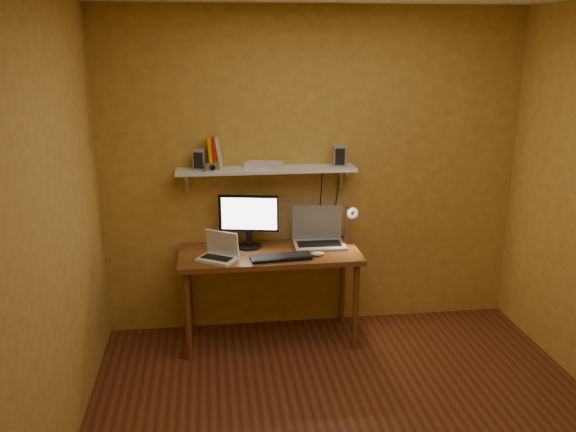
{
  "coord_description": "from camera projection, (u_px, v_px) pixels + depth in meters",
  "views": [
    {
      "loc": [
        -0.84,
        -3.17,
        2.33
      ],
      "look_at": [
        -0.27,
        1.18,
        1.06
      ],
      "focal_mm": 38.0,
      "sensor_mm": 36.0,
      "label": 1
    }
  ],
  "objects": [
    {
      "name": "room",
      "position": [
        363.0,
        232.0,
        3.41
      ],
      "size": [
        3.44,
        3.24,
        2.64
      ],
      "color": "#592E17",
      "rests_on": "ground"
    },
    {
      "name": "shelf_camera",
      "position": [
        212.0,
        167.0,
        4.6
      ],
      "size": [
        0.12,
        0.06,
        0.07
      ],
      "color": "silver",
      "rests_on": "wall_shelf"
    },
    {
      "name": "speaker_right",
      "position": [
        339.0,
        156.0,
        4.79
      ],
      "size": [
        0.1,
        0.1,
        0.17
      ],
      "primitive_type": "cube",
      "rotation": [
        0.0,
        0.0,
        -0.08
      ],
      "color": "gray",
      "rests_on": "wall_shelf"
    },
    {
      "name": "mouse",
      "position": [
        318.0,
        254.0,
        4.63
      ],
      "size": [
        0.1,
        0.07,
        0.03
      ],
      "primitive_type": "ellipsoid",
      "rotation": [
        0.0,
        0.0,
        -0.04
      ],
      "color": "silver",
      "rests_on": "desk"
    },
    {
      "name": "router",
      "position": [
        264.0,
        165.0,
        4.74
      ],
      "size": [
        0.32,
        0.26,
        0.05
      ],
      "primitive_type": "cube",
      "rotation": [
        0.0,
        0.0,
        -0.32
      ],
      "color": "silver",
      "rests_on": "wall_shelf"
    },
    {
      "name": "netbook",
      "position": [
        219.0,
        252.0,
        4.56
      ],
      "size": [
        0.34,
        0.31,
        0.21
      ],
      "rotation": [
        0.0,
        0.0,
        -0.57
      ],
      "color": "silver",
      "rests_on": "desk"
    },
    {
      "name": "wall_shelf",
      "position": [
        266.0,
        170.0,
        4.74
      ],
      "size": [
        1.4,
        0.25,
        0.21
      ],
      "color": "silver",
      "rests_on": "room"
    },
    {
      "name": "monitor",
      "position": [
        249.0,
        218.0,
        4.77
      ],
      "size": [
        0.47,
        0.23,
        0.42
      ],
      "rotation": [
        0.0,
        0.0,
        -0.2
      ],
      "color": "black",
      "rests_on": "desk"
    },
    {
      "name": "desk",
      "position": [
        270.0,
        262.0,
        4.75
      ],
      "size": [
        1.4,
        0.6,
        0.75
      ],
      "color": "brown",
      "rests_on": "ground"
    },
    {
      "name": "speaker_left",
      "position": [
        200.0,
        159.0,
        4.66
      ],
      "size": [
        0.11,
        0.11,
        0.16
      ],
      "primitive_type": "cube",
      "rotation": [
        0.0,
        0.0,
        -0.23
      ],
      "color": "gray",
      "rests_on": "wall_shelf"
    },
    {
      "name": "desk_lamp",
      "position": [
        350.0,
        219.0,
        4.87
      ],
      "size": [
        0.09,
        0.23,
        0.38
      ],
      "color": "silver",
      "rests_on": "desk"
    },
    {
      "name": "books",
      "position": [
        215.0,
        154.0,
        4.68
      ],
      "size": [
        0.12,
        0.16,
        0.24
      ],
      "color": "orange",
      "rests_on": "wall_shelf"
    },
    {
      "name": "keyboard",
      "position": [
        281.0,
        257.0,
        4.57
      ],
      "size": [
        0.46,
        0.18,
        0.02
      ],
      "primitive_type": "cube",
      "rotation": [
        0.0,
        0.0,
        0.07
      ],
      "color": "black",
      "rests_on": "desk"
    },
    {
      "name": "laptop",
      "position": [
        318.0,
        234.0,
        4.9
      ],
      "size": [
        0.41,
        0.3,
        0.31
      ],
      "rotation": [
        0.0,
        0.0,
        -0.02
      ],
      "color": "gray",
      "rests_on": "desk"
    }
  ]
}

